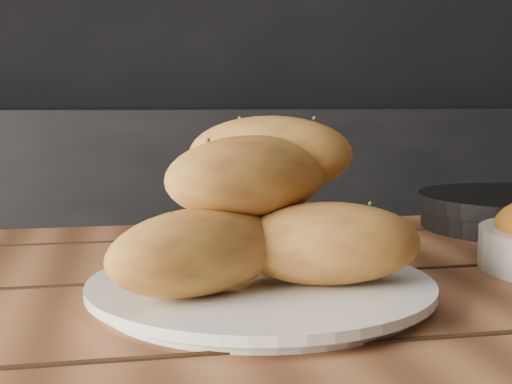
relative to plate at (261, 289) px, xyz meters
name	(u,v)px	position (x,y,z in m)	size (l,w,h in m)	color
counter	(335,281)	(0.44, 1.16, -0.31)	(2.80, 0.60, 0.90)	black
plate	(261,289)	(0.00, 0.00, 0.00)	(0.29, 0.29, 0.02)	white
bread_rolls	(258,211)	(0.00, 0.00, 0.07)	(0.28, 0.24, 0.14)	gold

